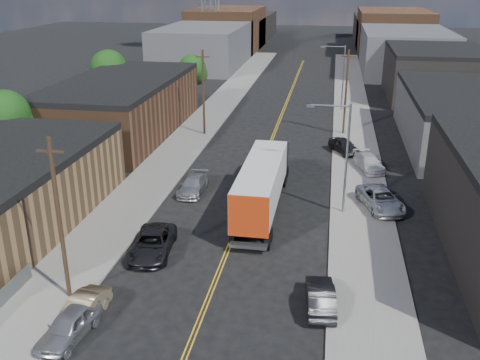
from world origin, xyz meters
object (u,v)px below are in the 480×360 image
at_px(semi_truck, 264,179).
at_px(car_left_d, 193,185).
at_px(car_right_lot_c, 344,146).
at_px(car_left_c, 152,243).
at_px(car_left_a, 69,326).
at_px(car_right_lot_a, 381,199).
at_px(car_left_b, 82,310).
at_px(car_right_oncoming, 320,297).
at_px(car_right_lot_b, 369,162).

height_order(semi_truck, car_left_d, semi_truck).
distance_m(car_left_d, car_right_lot_c, 18.68).
xyz_separation_m(car_left_c, car_right_lot_c, (13.20, 24.41, 0.13)).
bearing_deg(car_left_d, car_right_lot_c, 46.00).
xyz_separation_m(car_left_c, car_left_d, (0.00, 11.19, -0.07)).
distance_m(car_left_a, car_right_lot_a, 26.30).
height_order(car_left_b, car_right_lot_c, car_right_lot_c).
bearing_deg(semi_truck, car_left_a, -112.47).
height_order(car_left_a, car_right_oncoming, car_left_a).
xyz_separation_m(car_left_b, car_right_lot_a, (17.40, 18.15, 0.24)).
bearing_deg(car_left_c, car_right_lot_b, 45.41).
distance_m(car_left_c, car_right_oncoming, 12.45).
bearing_deg(car_right_lot_a, car_right_lot_b, 75.04).
bearing_deg(car_left_a, car_left_d, 93.71).
bearing_deg(car_right_oncoming, car_right_lot_a, -112.33).
distance_m(car_left_b, car_right_oncoming, 13.46).
bearing_deg(car_left_b, car_right_oncoming, 20.50).
xyz_separation_m(car_left_a, car_left_c, (1.40, 9.57, 0.02)).
bearing_deg(car_right_lot_b, semi_truck, -148.19).
xyz_separation_m(car_left_d, car_right_oncoming, (11.60, -15.71, 0.03)).
height_order(car_right_oncoming, car_right_lot_b, car_right_lot_b).
bearing_deg(car_left_b, car_left_c, 85.58).
relative_size(car_right_lot_a, car_right_lot_c, 1.27).
bearing_deg(car_right_lot_a, car_left_c, -165.42).
relative_size(car_left_d, car_right_oncoming, 1.09).
distance_m(car_left_b, car_right_lot_c, 35.55).
bearing_deg(car_left_c, car_right_oncoming, -27.31).
bearing_deg(semi_truck, car_left_b, -114.31).
bearing_deg(car_right_oncoming, semi_truck, -75.24).
bearing_deg(car_right_lot_b, car_left_b, -138.52).
bearing_deg(car_right_lot_a, car_right_oncoming, -124.51).
xyz_separation_m(semi_truck, car_left_b, (-7.90, -17.21, -1.74)).
bearing_deg(car_left_d, car_left_c, -89.03).
bearing_deg(car_left_a, car_right_lot_a, 56.14).
bearing_deg(semi_truck, car_right_lot_a, 6.01).
relative_size(car_left_a, car_right_lot_b, 0.91).
bearing_deg(car_left_d, car_left_b, -93.21).
height_order(car_left_b, car_right_lot_a, car_right_lot_a).
relative_size(car_left_c, car_right_lot_c, 1.26).
height_order(car_left_b, car_left_d, car_left_d).
bearing_deg(car_left_c, car_left_a, -104.36).
xyz_separation_m(car_left_a, car_left_b, (0.00, 1.57, -0.06)).
relative_size(car_left_c, car_right_lot_a, 0.99).
bearing_deg(car_right_oncoming, car_right_lot_c, -98.79).
height_order(car_left_c, car_right_lot_a, car_right_lot_a).
height_order(car_left_c, car_right_lot_c, car_right_lot_c).
bearing_deg(car_left_a, car_left_c, 89.25).
distance_m(car_right_oncoming, car_right_lot_a, 15.31).
bearing_deg(car_right_lot_b, car_right_lot_c, 98.51).
bearing_deg(car_right_lot_c, car_left_c, -147.73).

